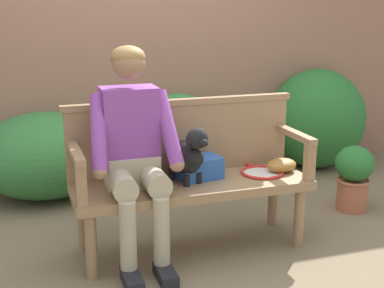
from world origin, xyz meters
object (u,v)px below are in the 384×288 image
sports_bag (199,168)px  potted_plant (354,175)px  dog_on_bench (188,154)px  garden_bench (192,191)px  baseball_glove (282,165)px  person_seated (133,147)px  tennis_racket (260,171)px

sports_bag → potted_plant: sports_bag is taller
dog_on_bench → potted_plant: dog_on_bench is taller
garden_bench → dog_on_bench: size_ratio=4.06×
garden_bench → potted_plant: bearing=10.1°
garden_bench → baseball_glove: bearing=0.8°
person_seated → baseball_glove: size_ratio=6.08×
garden_bench → tennis_racket: bearing=4.0°
dog_on_bench → sports_bag: (0.10, 0.07, -0.12)m
person_seated → sports_bag: person_seated is taller
person_seated → potted_plant: bearing=8.4°
person_seated → tennis_racket: (0.88, 0.05, -0.26)m
person_seated → baseball_glove: (1.03, 0.02, -0.22)m
dog_on_bench → baseball_glove: size_ratio=1.71×
person_seated → dog_on_bench: bearing=-0.2°
garden_bench → sports_bag: sports_bag is taller
garden_bench → dog_on_bench: (-0.03, -0.02, 0.25)m
garden_bench → baseball_glove: baseball_glove is taller
potted_plant → dog_on_bench: bearing=-169.5°
garden_bench → tennis_racket: (0.50, 0.03, 0.07)m
baseball_glove → potted_plant: size_ratio=0.42×
garden_bench → potted_plant: size_ratio=2.95×
garden_bench → potted_plant: (1.41, 0.25, -0.12)m
dog_on_bench → sports_bag: dog_on_bench is taller
garden_bench → sports_bag: size_ratio=5.46×
person_seated → sports_bag: size_ratio=4.77×
sports_bag → garden_bench: bearing=-137.7°
person_seated → tennis_racket: bearing=3.2°
tennis_racket → sports_bag: 0.44m
person_seated → dog_on_bench: person_seated is taller
tennis_racket → sports_bag: (-0.43, 0.02, 0.06)m
garden_bench → potted_plant: 1.43m
person_seated → dog_on_bench: 0.36m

